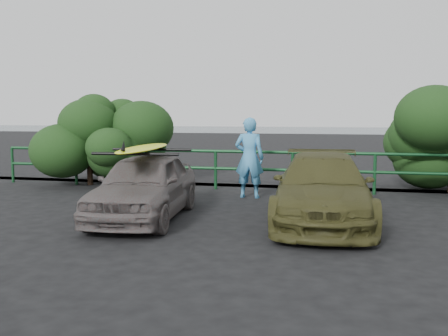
# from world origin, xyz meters

# --- Properties ---
(ground) EXTENTS (80.00, 80.00, 0.00)m
(ground) POSITION_xyz_m (0.00, 0.00, 0.00)
(ground) COLOR black
(ocean) EXTENTS (200.00, 200.00, 0.00)m
(ocean) POSITION_xyz_m (0.00, 60.00, 0.00)
(ocean) COLOR #525E64
(ocean) RESTS_ON ground
(guardrail) EXTENTS (14.00, 0.08, 1.04)m
(guardrail) POSITION_xyz_m (0.00, 5.00, 0.52)
(guardrail) COLOR #12411F
(guardrail) RESTS_ON ground
(shrub_left) EXTENTS (3.20, 2.40, 2.35)m
(shrub_left) POSITION_xyz_m (-4.80, 5.40, 1.17)
(shrub_left) COLOR #1B3B15
(shrub_left) RESTS_ON ground
(sedan) EXTENTS (1.75, 3.76, 1.25)m
(sedan) POSITION_xyz_m (-1.48, 1.18, 0.62)
(sedan) COLOR #5F5655
(sedan) RESTS_ON ground
(olive_vehicle) EXTENTS (1.90, 4.33, 1.24)m
(olive_vehicle) POSITION_xyz_m (1.82, 1.62, 0.62)
(olive_vehicle) COLOR #403F1C
(olive_vehicle) RESTS_ON ground
(man) EXTENTS (0.70, 0.47, 1.89)m
(man) POSITION_xyz_m (0.08, 3.91, 0.95)
(man) COLOR #4598D0
(man) RESTS_ON ground
(roof_rack) EXTENTS (1.68, 1.24, 0.05)m
(roof_rack) POSITION_xyz_m (-1.48, 1.18, 1.27)
(roof_rack) COLOR black
(roof_rack) RESTS_ON sedan
(surfboard) EXTENTS (0.78, 2.76, 0.08)m
(surfboard) POSITION_xyz_m (-1.48, 1.18, 1.34)
(surfboard) COLOR #F2FF1A
(surfboard) RESTS_ON roof_rack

